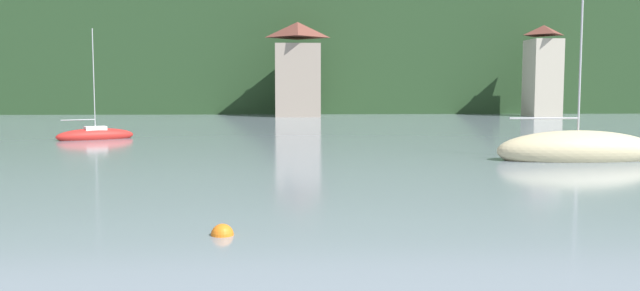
% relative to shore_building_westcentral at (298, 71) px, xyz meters
% --- Properties ---
extents(wooded_hillside, '(352.00, 59.23, 39.09)m').
position_rel_shore_building_westcentral_xyz_m(wooded_hillside, '(25.30, 39.30, 2.43)').
color(wooded_hillside, '#264223').
rests_on(wooded_hillside, ground_plane).
extents(shore_building_westcentral, '(5.35, 5.32, 10.81)m').
position_rel_shore_building_westcentral_xyz_m(shore_building_westcentral, '(0.00, 0.00, 0.00)').
color(shore_building_westcentral, gray).
rests_on(shore_building_westcentral, ground_plane).
extents(shore_building_central, '(3.49, 4.49, 10.54)m').
position_rel_shore_building_westcentral_xyz_m(shore_building_central, '(28.58, -0.39, -0.11)').
color(shore_building_central, '#BCB29E').
rests_on(shore_building_central, ground_plane).
extents(sailboat_far_1, '(4.94, 3.60, 7.46)m').
position_rel_shore_building_westcentral_xyz_m(sailboat_far_1, '(-13.74, -32.44, -4.98)').
color(sailboat_far_1, red).
rests_on(sailboat_far_1, ground_plane).
extents(sailboat_mid_4, '(7.68, 2.49, 9.84)m').
position_rel_shore_building_westcentral_xyz_m(sailboat_mid_4, '(12.46, -45.89, -4.80)').
color(sailboat_mid_4, '#CCBC8E').
rests_on(sailboat_mid_4, ground_plane).
extents(mooring_buoy_near, '(0.53, 0.53, 0.53)m').
position_rel_shore_building_westcentral_xyz_m(mooring_buoy_near, '(-2.66, -60.82, -5.24)').
color(mooring_buoy_near, orange).
rests_on(mooring_buoy_near, ground_plane).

